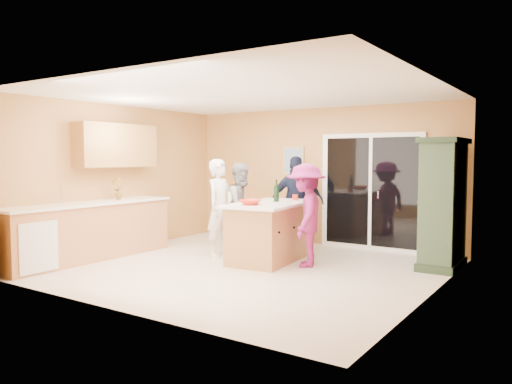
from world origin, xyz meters
The scene contains 22 objects.
floor centered at (0.00, 0.00, 0.00)m, with size 5.50×5.50×0.00m, color beige.
ceiling centered at (0.00, 0.00, 2.60)m, with size 5.50×5.00×0.10m, color white.
wall_back centered at (0.00, 2.50, 1.30)m, with size 5.50×0.10×2.60m, color #EDB861.
wall_front centered at (0.00, -2.50, 1.30)m, with size 5.50×0.10×2.60m, color #EDB861.
wall_left centered at (-2.75, 0.00, 1.30)m, with size 0.10×5.00×2.60m, color #EDB861.
wall_right centered at (2.75, 0.00, 1.30)m, with size 0.10×5.00×2.60m, color #EDB861.
left_cabinet_run centered at (-2.45, -1.05, 0.46)m, with size 0.65×3.05×1.24m.
upper_cabinets centered at (-2.58, -0.20, 1.88)m, with size 0.35×1.60×0.75m, color #BB7548.
sliding_door centered at (1.05, 2.46, 1.05)m, with size 1.90×0.07×2.10m.
framed_picture centered at (-0.55, 2.48, 1.60)m, with size 0.46×0.04×0.56m.
kitchen_island centered at (0.03, 0.69, 0.44)m, with size 1.16×1.89×0.94m.
green_hutch centered at (2.49, 1.66, 0.95)m, with size 0.56×1.06×1.95m.
woman_white centered at (-0.87, 0.54, 0.82)m, with size 0.60×0.39×1.64m, color white.
woman_grey centered at (-0.92, 1.25, 0.78)m, with size 0.76×0.59×1.57m, color #98979A.
woman_navy centered at (-0.18, 1.95, 0.85)m, with size 0.99×0.41×1.69m, color #171932.
woman_magenta centered at (0.72, 0.63, 0.79)m, with size 1.02×0.59×1.58m, color #8B1E66.
serving_bowl centered at (-0.03, 0.21, 0.98)m, with size 0.33×0.33×0.08m, color red.
tulip_vase centered at (-2.45, -0.29, 1.13)m, with size 0.20×0.14×0.39m, color red.
tumbler_near centered at (0.18, 1.28, 0.99)m, with size 0.07×0.07×0.10m, color red.
tumbler_far centered at (0.16, 1.26, 0.99)m, with size 0.07×0.07×0.10m, color red.
wine_bottle centered at (0.03, 0.88, 1.08)m, with size 0.08×0.08×0.37m.
white_plate centered at (-0.18, 0.29, 0.95)m, with size 0.24×0.24×0.02m, color white.
Camera 1 is at (4.28, -6.10, 1.67)m, focal length 35.00 mm.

